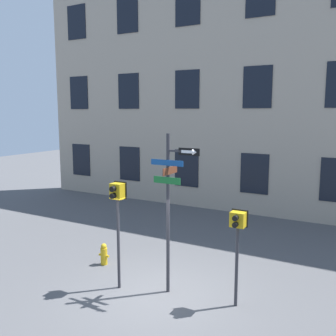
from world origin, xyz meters
name	(u,v)px	position (x,y,z in m)	size (l,w,h in m)	color
ground_plane	(158,294)	(0.00, 0.00, 0.00)	(60.00, 60.00, 0.00)	#515154
building_facade	(259,87)	(0.00, 8.96, 5.77)	(24.00, 0.64, 11.55)	tan
street_sign_pole	(170,201)	(0.24, 0.24, 2.47)	(1.32, 0.72, 4.17)	#2D2D33
pedestrian_signal_left	(117,205)	(-1.09, -0.20, 2.28)	(0.39, 0.40, 2.89)	#2D2D33
pedestrian_signal_right	(238,231)	(1.97, 0.41, 1.89)	(0.41, 0.40, 2.39)	#2D2D33
fire_hydrant	(104,254)	(-2.43, 0.84, 0.33)	(0.37, 0.21, 0.67)	gold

